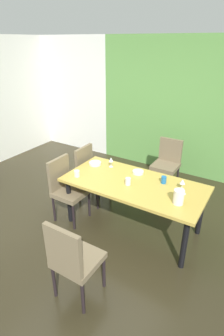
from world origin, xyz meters
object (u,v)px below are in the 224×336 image
at_px(wine_glass_near_window, 111,160).
at_px(serving_bowl_center, 138,172).
at_px(cup_north, 77,174).
at_px(wine_glass_front, 183,182).
at_px(cup_rear, 164,180).
at_px(dining_table, 134,188).
at_px(pitcher_south, 179,197).
at_px(chair_head_far, 167,161).
at_px(chair_head_near, 73,258).
at_px(cup_left, 128,181).
at_px(chair_left_near, 66,186).
at_px(serving_bowl_near_shelf, 95,163).
at_px(chair_left_far, 90,171).

height_order(wine_glass_near_window, serving_bowl_center, wine_glass_near_window).
bearing_deg(cup_north, wine_glass_near_window, 64.66).
xyz_separation_m(wine_glass_front, serving_bowl_center, (-0.69, 0.11, -0.09)).
height_order(cup_north, cup_rear, cup_rear).
xyz_separation_m(dining_table, wine_glass_front, (0.61, 0.17, 0.19)).
height_order(dining_table, pitcher_south, pitcher_south).
relative_size(chair_head_far, chair_head_near, 0.93).
bearing_deg(cup_left, pitcher_south, -6.70).
relative_size(chair_left_near, serving_bowl_near_shelf, 5.17).
distance_m(dining_table, chair_head_far, 1.37).
height_order(wine_glass_front, cup_north, wine_glass_front).
bearing_deg(chair_head_near, cup_north, 126.14).
bearing_deg(wine_glass_near_window, chair_head_near, -71.04).
height_order(chair_left_far, chair_left_near, chair_left_near).
bearing_deg(chair_left_far, pitcher_south, 73.69).
bearing_deg(chair_left_near, chair_head_near, 43.13).
bearing_deg(dining_table, chair_head_far, 90.86).
distance_m(chair_head_far, chair_head_near, 2.74).
bearing_deg(cup_left, cup_rear, 36.60).
bearing_deg(serving_bowl_near_shelf, serving_bowl_center, 6.73).
relative_size(wine_glass_near_window, cup_north, 1.71).
xyz_separation_m(chair_left_far, cup_left, (0.92, -0.40, 0.26)).
bearing_deg(chair_head_near, serving_bowl_center, 93.78).
height_order(chair_left_far, cup_rear, chair_left_far).
distance_m(serving_bowl_center, serving_bowl_near_shelf, 0.71).
relative_size(chair_head_near, serving_bowl_center, 6.09).
relative_size(chair_left_far, cup_rear, 9.46).
relative_size(serving_bowl_near_shelf, cup_left, 1.91).
bearing_deg(wine_glass_near_window, wine_glass_front, -4.27).
height_order(chair_left_far, pitcher_south, chair_left_far).
xyz_separation_m(serving_bowl_center, cup_rear, (0.43, -0.08, 0.03)).
distance_m(chair_head_far, pitcher_south, 1.73).
bearing_deg(chair_left_near, wine_glass_front, 106.88).
relative_size(chair_left_near, serving_bowl_center, 5.99).
height_order(chair_left_near, serving_bowl_near_shelf, chair_left_near).
distance_m(dining_table, serving_bowl_center, 0.31).
relative_size(chair_head_far, cup_left, 9.36).
bearing_deg(cup_rear, serving_bowl_near_shelf, -179.76).
height_order(chair_left_near, cup_north, chair_left_near).
distance_m(cup_left, cup_north, 0.75).
distance_m(chair_head_far, serving_bowl_near_shelf, 1.42).
bearing_deg(serving_bowl_near_shelf, cup_left, -21.21).
height_order(dining_table, serving_bowl_center, serving_bowl_center).
bearing_deg(wine_glass_front, serving_bowl_near_shelf, 179.08).
height_order(chair_head_far, cup_left, chair_head_far).
distance_m(wine_glass_near_window, serving_bowl_near_shelf, 0.28).
bearing_deg(chair_head_near, cup_left, 93.40).
xyz_separation_m(serving_bowl_center, cup_left, (0.03, -0.37, 0.03)).
bearing_deg(dining_table, serving_bowl_center, 105.27).
distance_m(dining_table, cup_rear, 0.42).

